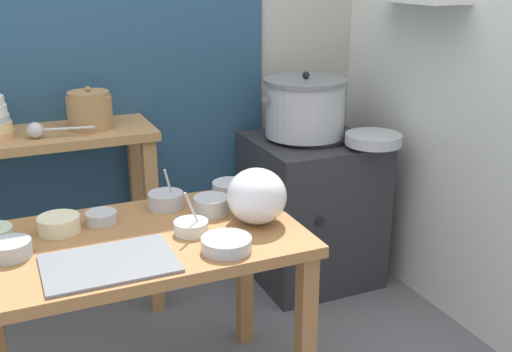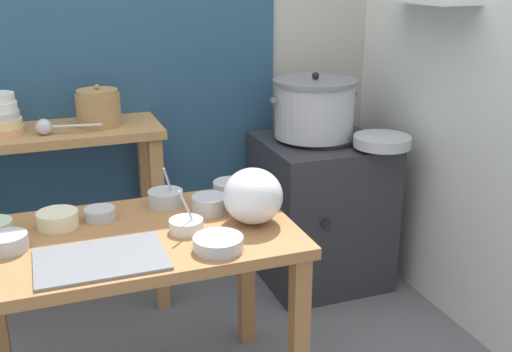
{
  "view_description": "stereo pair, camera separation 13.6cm",
  "coord_description": "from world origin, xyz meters",
  "px_view_note": "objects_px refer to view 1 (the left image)",
  "views": [
    {
      "loc": [
        -0.51,
        -1.9,
        1.59
      ],
      "look_at": [
        0.38,
        0.14,
        0.82
      ],
      "focal_mm": 42.59,
      "sensor_mm": 36.0,
      "label": 1
    },
    {
      "loc": [
        -0.39,
        -1.95,
        1.59
      ],
      "look_at": [
        0.38,
        0.14,
        0.82
      ],
      "focal_mm": 42.59,
      "sensor_mm": 36.0,
      "label": 2
    }
  ],
  "objects_px": {
    "prep_table": "(141,265)",
    "wide_pan": "(373,139)",
    "stove_block": "(311,208)",
    "prep_bowl_5": "(166,199)",
    "ladle": "(38,130)",
    "prep_bowl_3": "(191,226)",
    "plastic_bag": "(257,196)",
    "prep_bowl_4": "(10,248)",
    "clay_pot": "(90,110)",
    "steamer_pot": "(305,107)",
    "back_shelf_table": "(48,180)",
    "prep_bowl_0": "(211,205)",
    "prep_bowl_2": "(226,243)",
    "serving_tray": "(109,263)",
    "prep_bowl_6": "(101,217)",
    "prep_bowl_8": "(230,189)",
    "prep_bowl_1": "(59,223)"
  },
  "relations": [
    {
      "from": "prep_table",
      "to": "ladle",
      "type": "relative_size",
      "value": 3.98
    },
    {
      "from": "steamer_pot",
      "to": "clay_pot",
      "type": "bearing_deg",
      "value": 173.89
    },
    {
      "from": "prep_bowl_4",
      "to": "prep_bowl_5",
      "type": "distance_m",
      "value": 0.6
    },
    {
      "from": "prep_bowl_2",
      "to": "prep_bowl_8",
      "type": "distance_m",
      "value": 0.48
    },
    {
      "from": "stove_block",
      "to": "steamer_pot",
      "type": "bearing_deg",
      "value": 153.38
    },
    {
      "from": "clay_pot",
      "to": "prep_bowl_2",
      "type": "height_order",
      "value": "clay_pot"
    },
    {
      "from": "prep_table",
      "to": "clay_pot",
      "type": "relative_size",
      "value": 5.55
    },
    {
      "from": "prep_bowl_0",
      "to": "prep_bowl_6",
      "type": "height_order",
      "value": "prep_bowl_0"
    },
    {
      "from": "wide_pan",
      "to": "prep_bowl_3",
      "type": "xyz_separation_m",
      "value": [
        -1.08,
        -0.5,
        -0.06
      ]
    },
    {
      "from": "clay_pot",
      "to": "prep_bowl_0",
      "type": "bearing_deg",
      "value": -68.01
    },
    {
      "from": "prep_bowl_1",
      "to": "prep_bowl_6",
      "type": "relative_size",
      "value": 1.29
    },
    {
      "from": "clay_pot",
      "to": "prep_bowl_4",
      "type": "distance_m",
      "value": 0.95
    },
    {
      "from": "serving_tray",
      "to": "prep_bowl_0",
      "type": "relative_size",
      "value": 3.02
    },
    {
      "from": "prep_bowl_1",
      "to": "prep_bowl_4",
      "type": "height_order",
      "value": "prep_bowl_1"
    },
    {
      "from": "prep_table",
      "to": "serving_tray",
      "type": "height_order",
      "value": "serving_tray"
    },
    {
      "from": "back_shelf_table",
      "to": "stove_block",
      "type": "height_order",
      "value": "back_shelf_table"
    },
    {
      "from": "prep_bowl_0",
      "to": "prep_bowl_8",
      "type": "xyz_separation_m",
      "value": [
        0.13,
        0.13,
        -0.0
      ]
    },
    {
      "from": "prep_bowl_5",
      "to": "prep_table",
      "type": "bearing_deg",
      "value": -125.33
    },
    {
      "from": "prep_table",
      "to": "wide_pan",
      "type": "relative_size",
      "value": 4.05
    },
    {
      "from": "prep_bowl_1",
      "to": "prep_bowl_3",
      "type": "bearing_deg",
      "value": -24.95
    },
    {
      "from": "back_shelf_table",
      "to": "prep_bowl_5",
      "type": "distance_m",
      "value": 0.73
    },
    {
      "from": "prep_table",
      "to": "prep_bowl_4",
      "type": "height_order",
      "value": "prep_bowl_4"
    },
    {
      "from": "steamer_pot",
      "to": "prep_bowl_1",
      "type": "distance_m",
      "value": 1.4
    },
    {
      "from": "ladle",
      "to": "prep_bowl_6",
      "type": "bearing_deg",
      "value": -76.52
    },
    {
      "from": "steamer_pot",
      "to": "prep_bowl_4",
      "type": "bearing_deg",
      "value": -153.08
    },
    {
      "from": "prep_table",
      "to": "wide_pan",
      "type": "height_order",
      "value": "wide_pan"
    },
    {
      "from": "wide_pan",
      "to": "prep_bowl_4",
      "type": "distance_m",
      "value": 1.71
    },
    {
      "from": "prep_bowl_8",
      "to": "stove_block",
      "type": "bearing_deg",
      "value": 37.33
    },
    {
      "from": "clay_pot",
      "to": "prep_table",
      "type": "bearing_deg",
      "value": -89.46
    },
    {
      "from": "stove_block",
      "to": "wide_pan",
      "type": "distance_m",
      "value": 0.53
    },
    {
      "from": "prep_bowl_1",
      "to": "prep_bowl_8",
      "type": "bearing_deg",
      "value": 6.64
    },
    {
      "from": "prep_table",
      "to": "ladle",
      "type": "distance_m",
      "value": 0.86
    },
    {
      "from": "stove_block",
      "to": "prep_bowl_2",
      "type": "height_order",
      "value": "stove_block"
    },
    {
      "from": "plastic_bag",
      "to": "serving_tray",
      "type": "bearing_deg",
      "value": -167.61
    },
    {
      "from": "plastic_bag",
      "to": "prep_bowl_2",
      "type": "xyz_separation_m",
      "value": [
        -0.18,
        -0.17,
        -0.08
      ]
    },
    {
      "from": "plastic_bag",
      "to": "prep_bowl_5",
      "type": "xyz_separation_m",
      "value": [
        -0.26,
        0.27,
        -0.07
      ]
    },
    {
      "from": "prep_bowl_2",
      "to": "prep_bowl_5",
      "type": "distance_m",
      "value": 0.45
    },
    {
      "from": "prep_bowl_6",
      "to": "prep_bowl_5",
      "type": "bearing_deg",
      "value": 12.31
    },
    {
      "from": "plastic_bag",
      "to": "prep_bowl_4",
      "type": "relative_size",
      "value": 1.67
    },
    {
      "from": "prep_bowl_8",
      "to": "prep_bowl_0",
      "type": "bearing_deg",
      "value": -134.26
    },
    {
      "from": "wide_pan",
      "to": "prep_bowl_1",
      "type": "relative_size",
      "value": 1.91
    },
    {
      "from": "back_shelf_table",
      "to": "prep_bowl_0",
      "type": "distance_m",
      "value": 0.91
    },
    {
      "from": "wide_pan",
      "to": "prep_bowl_6",
      "type": "bearing_deg",
      "value": -167.72
    },
    {
      "from": "wide_pan",
      "to": "prep_bowl_4",
      "type": "height_order",
      "value": "wide_pan"
    },
    {
      "from": "back_shelf_table",
      "to": "prep_bowl_2",
      "type": "xyz_separation_m",
      "value": [
        0.45,
        -1.06,
        0.06
      ]
    },
    {
      "from": "stove_block",
      "to": "prep_bowl_5",
      "type": "xyz_separation_m",
      "value": [
        -0.9,
        -0.49,
        0.37
      ]
    },
    {
      "from": "plastic_bag",
      "to": "prep_bowl_6",
      "type": "distance_m",
      "value": 0.56
    },
    {
      "from": "prep_bowl_2",
      "to": "prep_bowl_4",
      "type": "bearing_deg",
      "value": 160.43
    },
    {
      "from": "wide_pan",
      "to": "prep_bowl_5",
      "type": "bearing_deg",
      "value": -167.73
    },
    {
      "from": "ladle",
      "to": "serving_tray",
      "type": "relative_size",
      "value": 0.69
    }
  ]
}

